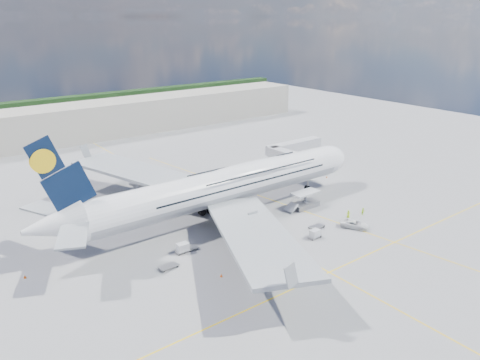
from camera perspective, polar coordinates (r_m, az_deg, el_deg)
ground at (r=94.17m, az=1.75°, el=-6.27°), size 300.00×300.00×0.00m
taxi_line_main at (r=94.16m, az=1.75°, el=-6.26°), size 0.25×220.00×0.01m
taxi_line_cross at (r=81.47m, az=10.81°, el=-10.99°), size 120.00×0.25×0.01m
taxi_line_diag at (r=109.47m, az=4.15°, el=-2.53°), size 14.16×99.06×0.01m
airliner at (r=98.99m, az=-1.74°, el=-0.65°), size 77.26×79.15×23.71m
jet_bridge at (r=125.08m, az=6.36°, el=3.51°), size 18.80×12.10×8.50m
cargo_loader at (r=106.06m, az=7.85°, el=-2.68°), size 8.53×3.20×3.67m
terminal at (r=173.00m, az=-18.60°, el=6.75°), size 180.00×16.00×12.00m
tree_line at (r=229.06m, az=-12.88°, el=9.62°), size 160.00×6.00×8.00m
dolly_row_a at (r=86.39m, az=-7.00°, el=-8.17°), size 2.89×1.57×1.82m
dolly_row_b at (r=82.01m, az=-8.71°, el=-10.34°), size 3.38×1.93×0.48m
dolly_row_c at (r=88.21m, az=2.11°, el=-7.43°), size 2.96×1.79×1.78m
dolly_back at (r=87.47m, az=-6.25°, el=-8.21°), size 3.68×2.34×0.50m
dolly_nose_far at (r=92.19m, az=9.11°, el=-6.48°), size 2.86×1.77×1.71m
dolly_nose_near at (r=96.57m, az=9.33°, el=-5.60°), size 3.49×2.09×0.49m
baggage_tug at (r=91.74m, az=0.23°, el=-6.44°), size 3.06×2.07×1.75m
catering_truck_inner at (r=120.04m, az=-9.44°, el=0.18°), size 7.11×4.64×3.93m
catering_truck_outer at (r=117.44m, az=-19.81°, el=-1.14°), size 7.41×4.63×4.11m
service_van at (r=98.09m, az=13.79°, el=-5.26°), size 5.08×6.22×1.58m
crew_nose at (r=124.00m, az=8.55°, el=0.37°), size 0.72×0.75×1.73m
crew_loader at (r=104.51m, az=14.77°, el=-3.74°), size 1.01×0.91×1.71m
crew_wing at (r=90.21m, az=-1.11°, el=-6.80°), size 0.71×1.18×1.88m
crew_van at (r=102.54m, az=13.07°, el=-4.05°), size 0.98×0.97×1.71m
crew_tug at (r=85.24m, az=7.35°, el=-8.65°), size 1.25×0.83×1.80m
cone_nose at (r=126.62m, az=10.54°, el=0.37°), size 0.42×0.42×0.54m
cone_wing_left_inner at (r=101.23m, az=-9.21°, el=-4.48°), size 0.39×0.39×0.50m
cone_wing_left_outer at (r=111.71m, az=-11.19°, el=-2.25°), size 0.47×0.47×0.60m
cone_wing_right_inner at (r=88.72m, az=0.74°, el=-7.77°), size 0.42×0.42×0.53m
cone_wing_right_outer at (r=78.76m, az=-2.31°, el=-11.54°), size 0.44×0.44×0.56m
cone_tail at (r=85.95m, az=-24.75°, el=-10.64°), size 0.48×0.48×0.61m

